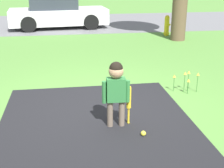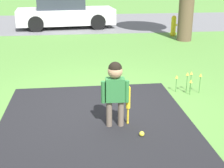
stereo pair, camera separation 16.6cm
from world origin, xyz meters
name	(u,v)px [view 1 (the left image)]	position (x,y,z in m)	size (l,w,h in m)	color
ground_plane	(97,105)	(0.00, 0.00, 0.00)	(60.00, 60.00, 0.00)	#518438
street_strip	(75,23)	(0.00, 9.88, 0.00)	(40.00, 6.00, 0.01)	slate
child	(116,85)	(0.21, -0.87, 0.68)	(0.43, 0.23, 1.05)	#6B5B4C
baseball_bat	(129,99)	(0.42, -0.82, 0.42)	(0.07, 0.07, 0.65)	yellow
sports_ball	(143,133)	(0.57, -1.25, 0.04)	(0.08, 0.08, 0.08)	yellow
fire_hydrant	(167,26)	(3.34, 6.18, 0.37)	(0.25, 0.23, 0.77)	yellow
parked_car	(57,13)	(-0.77, 8.58, 0.61)	(4.23, 2.10, 1.30)	silver
flower_bed	(187,77)	(1.86, 0.37, 0.33)	(0.51, 0.24, 0.44)	#38702D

